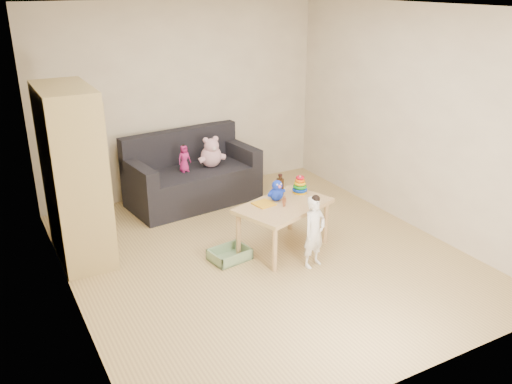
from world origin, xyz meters
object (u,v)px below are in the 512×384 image
wardrobe (74,175)px  play_table (283,226)px  toddler (314,233)px  sofa (193,186)px

wardrobe → play_table: bearing=-24.6°
wardrobe → play_table: (2.01, -0.92, -0.66)m
play_table → toddler: toddler is taller
wardrobe → toddler: 2.58m
play_table → toddler: bearing=-80.8°
play_table → toddler: 0.51m
wardrobe → toddler: size_ratio=2.45×
sofa → toddler: toddler is taller
sofa → play_table: bearing=-84.9°
wardrobe → sofa: wardrobe is taller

